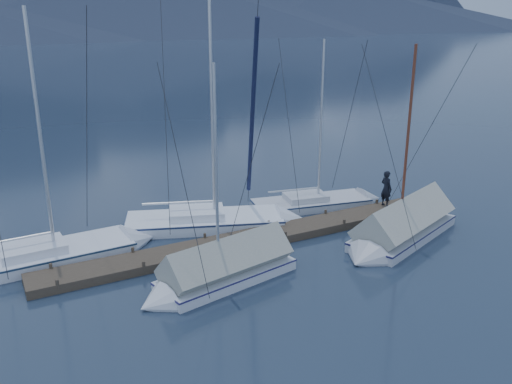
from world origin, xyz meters
TOP-DOWN VIEW (x-y plane):
  - ground at (0.00, 0.00)m, footprint 1000.00×1000.00m
  - dock at (0.00, 2.00)m, footprint 18.00×1.50m
  - mooring_posts at (-0.50, 2.00)m, footprint 15.12×1.52m
  - sailboat_open_left at (-7.10, 4.14)m, footprint 7.85×3.33m
  - sailboat_open_mid at (-0.26, 4.24)m, footprint 8.30×4.87m
  - sailboat_open_right at (5.23, 4.34)m, footprint 6.88×3.23m
  - sailboat_covered_near at (5.26, -0.70)m, footprint 7.12×4.31m
  - sailboat_covered_far at (-3.00, -0.63)m, footprint 6.21×2.97m
  - person at (7.12, 2.24)m, footprint 0.46×0.66m

SIDE VIEW (x-z plane):
  - ground at x=0.00m, z-range 0.00..0.00m
  - dock at x=0.00m, z-range -0.16..0.38m
  - sailboat_open_right at x=5.23m, z-range -4.24..4.55m
  - sailboat_open_left at x=-7.10m, z-range -4.95..5.31m
  - sailboat_open_mid at x=-0.26m, z-range -5.11..5.49m
  - mooring_posts at x=-0.50m, z-range 0.17..0.52m
  - sailboat_covered_far at x=-3.00m, z-range -3.78..4.60m
  - sailboat_covered_near at x=5.26m, z-range -4.00..4.88m
  - person at x=7.12m, z-range 0.34..2.06m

